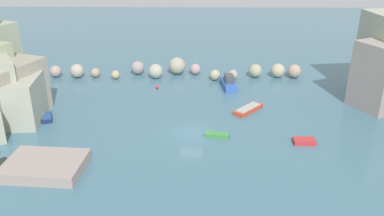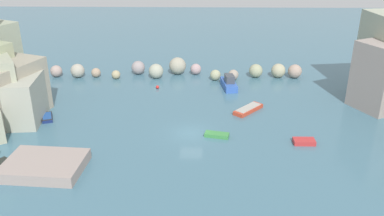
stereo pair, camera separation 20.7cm
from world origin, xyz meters
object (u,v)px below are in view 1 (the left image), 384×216
Objects in this scene: channel_buoy at (157,87)px; moored_boat_5 at (217,135)px; moored_boat_4 at (248,109)px; stone_dock at (45,166)px; moored_boat_0 at (229,83)px; moored_boat_1 at (304,141)px; moored_boat_2 at (47,117)px.

moored_boat_5 is (7.91, -14.44, -0.04)m from channel_buoy.
channel_buoy is at bearing -80.75° from moored_boat_4.
moored_boat_5 is at bearing 10.57° from moored_boat_4.
moored_boat_5 is at bearing 23.84° from stone_dock.
channel_buoy is 14.21m from moored_boat_4.
moored_boat_0 reaches higher than moored_boat_4.
stone_dock is 1.67× the size of moored_boat_4.
moored_boat_1 is (17.03, -15.83, 0.00)m from channel_buoy.
moored_boat_4 is (-5.00, 8.25, 0.02)m from moored_boat_1.
channel_buoy is at bearing 136.89° from moored_boat_1.
channel_buoy is 0.17× the size of moored_boat_2.
channel_buoy is at bearing 131.23° from moored_boat_5.
stone_dock reaches higher than moored_boat_5.
moored_boat_0 is 24.74m from moored_boat_2.
moored_boat_2 is 24.27m from moored_boat_4.
moored_boat_4 reaches higher than moored_boat_2.
channel_buoy is 0.21× the size of moored_boat_1.
stone_dock is at bearing -48.14° from moored_boat_0.
moored_boat_2 is (-3.72, 11.23, -0.30)m from stone_dock.
moored_boat_5 is at bearing -61.27° from channel_buoy.
moored_boat_1 is 0.53× the size of moored_boat_4.
moored_boat_4 is at bearing 75.99° from moored_boat_2.
moored_boat_2 is at bearing -41.84° from moored_boat_4.
stone_dock is 17.80m from moored_boat_5.
moored_boat_2 is at bearing 169.24° from moored_boat_1.
stone_dock is 26.04m from moored_boat_1.
moored_boat_4 is (1.91, -8.11, -0.44)m from moored_boat_0.
moored_boat_1 is at bearing 3.85° from moored_boat_5.
stone_dock is 28.85m from moored_boat_0.
channel_buoy is 16.47m from moored_boat_5.
moored_boat_1 is at bearing 58.74° from moored_boat_2.
moored_boat_0 is 8.34m from moored_boat_4.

